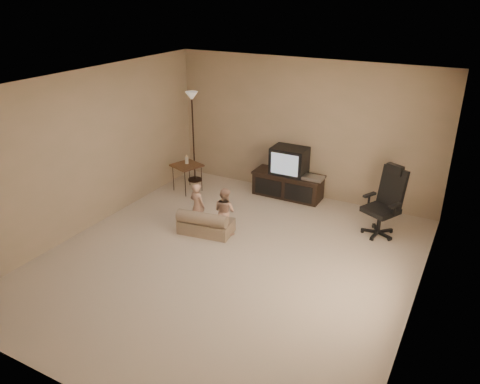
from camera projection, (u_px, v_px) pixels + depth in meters
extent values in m
plane|color=beige|center=(229.00, 261.00, 6.69)|extent=(5.50, 5.50, 0.00)
plane|color=silver|center=(226.00, 85.00, 5.69)|extent=(5.50, 5.50, 0.00)
plane|color=tan|center=(303.00, 129.00, 8.40)|extent=(5.00, 0.00, 5.00)
plane|color=tan|center=(67.00, 288.00, 3.98)|extent=(5.00, 0.00, 5.00)
plane|color=tan|center=(88.00, 151.00, 7.28)|extent=(0.00, 5.50, 5.50)
plane|color=tan|center=(426.00, 221.00, 5.10)|extent=(0.00, 5.50, 5.50)
cube|color=black|center=(288.00, 186.00, 8.68)|extent=(1.26, 0.46, 0.41)
cube|color=black|center=(288.00, 175.00, 8.59)|extent=(1.30, 0.49, 0.04)
cube|color=black|center=(268.00, 187.00, 8.62)|extent=(0.52, 0.02, 0.31)
cube|color=black|center=(298.00, 193.00, 8.37)|extent=(0.52, 0.02, 0.31)
cube|color=black|center=(289.00, 161.00, 8.50)|extent=(0.63, 0.45, 0.50)
cube|color=white|center=(284.00, 165.00, 8.31)|extent=(0.52, 0.01, 0.39)
cube|color=#B1B1B3|center=(313.00, 178.00, 8.32)|extent=(0.36, 0.25, 0.05)
cylinder|color=black|center=(379.00, 222.00, 7.31)|extent=(0.06, 0.06, 0.36)
cube|color=black|center=(381.00, 210.00, 7.22)|extent=(0.60, 0.60, 0.08)
cube|color=black|center=(393.00, 187.00, 7.20)|extent=(0.46, 0.34, 0.63)
cube|color=black|center=(395.00, 169.00, 7.08)|extent=(0.28, 0.20, 0.14)
cube|color=black|center=(370.00, 195.00, 7.34)|extent=(0.17, 0.25, 0.04)
cube|color=black|center=(395.00, 206.00, 6.97)|extent=(0.17, 0.25, 0.04)
cube|color=brown|center=(187.00, 165.00, 8.79)|extent=(0.61, 0.61, 0.03)
cylinder|color=black|center=(173.00, 178.00, 8.90)|extent=(0.01, 0.01, 0.53)
cylinder|color=black|center=(185.00, 184.00, 8.64)|extent=(0.01, 0.01, 0.53)
cylinder|color=black|center=(189.00, 173.00, 9.14)|extent=(0.01, 0.01, 0.53)
cylinder|color=black|center=(202.00, 178.00, 8.88)|extent=(0.01, 0.01, 0.53)
cylinder|color=beige|center=(187.00, 160.00, 8.81)|extent=(0.07, 0.07, 0.13)
cone|color=#FEDFA6|center=(186.00, 156.00, 8.77)|extent=(0.05, 0.05, 0.05)
cylinder|color=black|center=(195.00, 180.00, 9.47)|extent=(0.28, 0.28, 0.03)
cylinder|color=black|center=(193.00, 140.00, 9.13)|extent=(0.03, 0.03, 1.69)
cone|color=beige|center=(192.00, 96.00, 8.78)|extent=(0.24, 0.24, 0.16)
cube|color=tan|center=(206.00, 226.00, 7.44)|extent=(0.89, 0.57, 0.22)
cylinder|color=tan|center=(202.00, 219.00, 7.23)|extent=(0.84, 0.32, 0.20)
imported|color=tan|center=(197.00, 206.00, 7.45)|extent=(0.32, 0.25, 0.78)
imported|color=tan|center=(225.00, 211.00, 7.31)|extent=(0.41, 0.28, 0.76)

